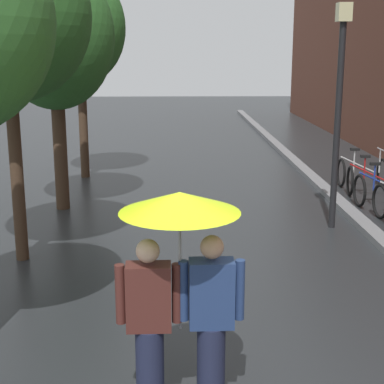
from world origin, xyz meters
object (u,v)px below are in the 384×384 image
(parked_bicycle_7, at_px, (373,180))
(couple_under_umbrella, at_px, (180,272))
(parked_bicycle_6, at_px, (383,189))
(parked_bicycle_8, at_px, (362,172))
(street_tree_1, at_px, (5,16))
(street_tree_2, at_px, (54,37))
(street_lamp_post, at_px, (339,100))
(street_tree_3, at_px, (79,28))

(parked_bicycle_7, relative_size, couple_under_umbrella, 0.56)
(parked_bicycle_6, height_order, parked_bicycle_8, same)
(street_tree_1, distance_m, street_tree_2, 3.12)
(parked_bicycle_8, bearing_deg, couple_under_umbrella, -116.56)
(street_tree_2, height_order, parked_bicycle_7, street_tree_2)
(street_tree_2, relative_size, street_lamp_post, 1.23)
(street_tree_3, bearing_deg, parked_bicycle_8, -10.92)
(street_tree_3, relative_size, parked_bicycle_7, 4.55)
(parked_bicycle_8, bearing_deg, parked_bicycle_7, -93.36)
(street_lamp_post, bearing_deg, street_tree_2, 164.13)
(parked_bicycle_7, bearing_deg, couple_under_umbrella, -119.01)
(street_tree_1, height_order, street_tree_2, street_tree_1)
(parked_bicycle_8, bearing_deg, parked_bicycle_6, -94.11)
(parked_bicycle_8, distance_m, street_lamp_post, 4.26)
(street_tree_3, height_order, street_lamp_post, street_tree_3)
(parked_bicycle_6, bearing_deg, street_tree_1, -155.75)
(parked_bicycle_7, xyz_separation_m, parked_bicycle_8, (0.06, 1.00, 0.00))
(street_tree_1, distance_m, parked_bicycle_7, 8.71)
(street_tree_1, distance_m, parked_bicycle_8, 9.25)
(parked_bicycle_6, distance_m, couple_under_umbrella, 8.49)
(couple_under_umbrella, relative_size, street_lamp_post, 0.51)
(couple_under_umbrella, bearing_deg, parked_bicycle_8, 63.44)
(parked_bicycle_6, relative_size, parked_bicycle_7, 0.97)
(street_tree_1, distance_m, street_lamp_post, 5.80)
(street_lamp_post, bearing_deg, street_tree_3, 138.55)
(parked_bicycle_6, bearing_deg, street_tree_3, 154.81)
(street_lamp_post, bearing_deg, couple_under_umbrella, -117.15)
(street_tree_2, distance_m, street_lamp_post, 5.67)
(parked_bicycle_8, bearing_deg, street_tree_1, -144.70)
(street_tree_3, bearing_deg, parked_bicycle_7, -18.73)
(parked_bicycle_6, distance_m, parked_bicycle_8, 1.88)
(couple_under_umbrella, bearing_deg, street_tree_2, 108.67)
(parked_bicycle_7, bearing_deg, parked_bicycle_8, 86.64)
(parked_bicycle_6, xyz_separation_m, street_lamp_post, (-1.48, -1.51, 2.02))
(street_tree_2, bearing_deg, street_tree_1, -91.23)
(parked_bicycle_6, bearing_deg, couple_under_umbrella, -121.43)
(street_tree_2, relative_size, parked_bicycle_8, 4.62)
(street_tree_3, bearing_deg, street_tree_1, -90.52)
(street_tree_2, bearing_deg, parked_bicycle_6, -0.06)
(street_tree_2, relative_size, street_tree_3, 0.96)
(parked_bicycle_7, distance_m, street_lamp_post, 3.49)
(street_tree_3, xyz_separation_m, parked_bicycle_6, (6.84, -3.22, -3.44))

